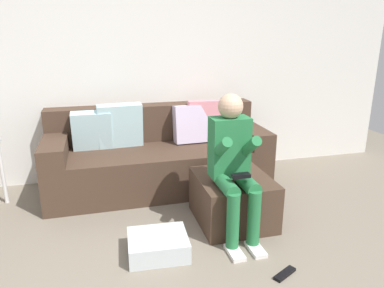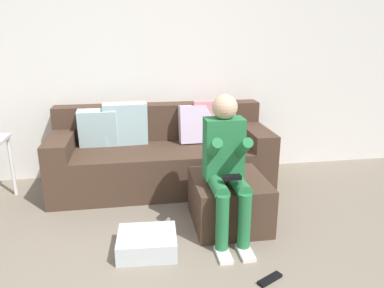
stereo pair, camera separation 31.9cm
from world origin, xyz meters
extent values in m
cube|color=silver|center=(0.00, 2.39, 1.24)|extent=(6.13, 0.10, 2.47)
cube|color=#473326|center=(0.11, 1.91, 0.22)|extent=(2.24, 0.88, 0.44)
cube|color=#473326|center=(0.11, 2.23, 0.64)|extent=(2.24, 0.23, 0.39)
cube|color=#473326|center=(-0.89, 1.91, 0.53)|extent=(0.23, 0.88, 0.17)
cube|color=#473326|center=(1.12, 1.91, 0.53)|extent=(0.23, 0.88, 0.17)
cube|color=silver|center=(-0.53, 2.04, 0.64)|extent=(0.39, 0.19, 0.40)
cube|color=silver|center=(-0.25, 2.04, 0.67)|extent=(0.46, 0.20, 0.46)
cube|color=pink|center=(0.70, 2.03, 0.66)|extent=(0.45, 0.22, 0.45)
cube|color=silver|center=(0.52, 2.03, 0.64)|extent=(0.41, 0.23, 0.42)
cube|color=#473326|center=(0.61, 1.03, 0.20)|extent=(0.61, 0.67, 0.41)
cube|color=#26723F|center=(0.53, 0.95, 0.71)|extent=(0.31, 0.18, 0.49)
sphere|color=#D8AD8C|center=(0.53, 0.95, 1.04)|extent=(0.20, 0.20, 0.20)
cylinder|color=#26723F|center=(0.45, 0.77, 0.47)|extent=(0.11, 0.35, 0.11)
cylinder|color=#26723F|center=(0.45, 0.60, 0.25)|extent=(0.10, 0.10, 0.44)
cube|color=white|center=(0.45, 0.54, 0.01)|extent=(0.10, 0.22, 0.03)
cylinder|color=#26723F|center=(0.42, 0.83, 0.74)|extent=(0.08, 0.31, 0.25)
cylinder|color=#26723F|center=(0.62, 0.77, 0.47)|extent=(0.11, 0.35, 0.11)
cylinder|color=#26723F|center=(0.62, 0.60, 0.25)|extent=(0.10, 0.10, 0.44)
cube|color=white|center=(0.62, 0.54, 0.01)|extent=(0.10, 0.22, 0.03)
cylinder|color=#26723F|center=(0.64, 0.82, 0.73)|extent=(0.08, 0.34, 0.27)
cube|color=black|center=(0.53, 0.69, 0.57)|extent=(0.14, 0.06, 0.03)
cube|color=silver|center=(-0.10, 0.70, 0.07)|extent=(0.46, 0.40, 0.15)
cylinder|color=white|center=(-1.38, 1.92, 0.31)|extent=(0.04, 0.04, 0.61)
cube|color=black|center=(0.69, 0.22, 0.01)|extent=(0.20, 0.14, 0.02)
camera|label=1|loc=(-0.47, -1.66, 1.59)|focal=34.15mm
camera|label=2|loc=(-0.15, -1.73, 1.59)|focal=34.15mm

